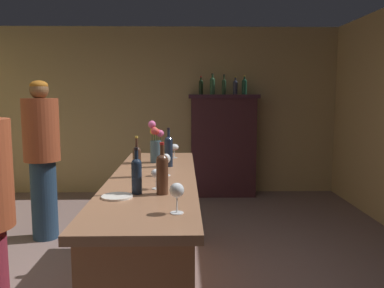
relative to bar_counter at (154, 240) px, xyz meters
The scene contains 19 objects.
wall_back 3.65m from the bar_counter, 93.44° to the left, with size 5.94×0.12×2.66m, color tan.
bar_counter is the anchor object (origin of this frame).
display_cabinet 3.39m from the bar_counter, 75.31° to the left, with size 1.08×0.39×1.60m.
wine_bottle_pinot 0.81m from the bar_counter, 78.92° to the right, with size 0.07×0.07×0.33m.
wine_bottle_chardonnay 0.78m from the bar_counter, 77.07° to the left, with size 0.07×0.07×0.34m.
wine_bottle_riesling 0.79m from the bar_counter, 97.22° to the right, with size 0.07×0.07×0.29m.
wine_bottle_merlot 0.63m from the bar_counter, 169.14° to the left, with size 0.06×0.06×0.31m.
wine_glass_front 1.09m from the bar_counter, 81.07° to the left, with size 0.08×0.08×0.14m.
wine_glass_mid 0.62m from the bar_counter, 35.02° to the left, with size 0.07×0.07×0.17m.
wine_glass_rear 0.69m from the bar_counter, 81.99° to the right, with size 0.07×0.07×0.13m.
wine_glass_spare 1.11m from the bar_counter, 77.80° to the right, with size 0.08×0.08×0.16m.
flower_arrangement 0.95m from the bar_counter, 91.93° to the left, with size 0.14×0.13×0.38m.
cheese_plate 0.78m from the bar_counter, 106.48° to the right, with size 0.19×0.19×0.01m, color white.
display_bottle_left 3.52m from the bar_counter, 81.22° to the left, with size 0.06×0.06×0.28m.
display_bottle_midleft 3.56m from the bar_counter, 78.21° to the left, with size 0.08×0.08×0.32m.
display_bottle_center 3.59m from the bar_counter, 75.22° to the left, with size 0.06×0.06×0.31m.
display_bottle_midright 3.63m from the bar_counter, 72.37° to the left, with size 0.07×0.07×0.28m.
display_bottle_right 3.68m from the bar_counter, 70.16° to the left, with size 0.08×0.08×0.29m.
patron_near_entrance 1.98m from the bar_counter, 133.26° to the left, with size 0.39×0.39×1.76m.
Camera 1 is at (0.45, -3.01, 1.61)m, focal length 37.25 mm.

